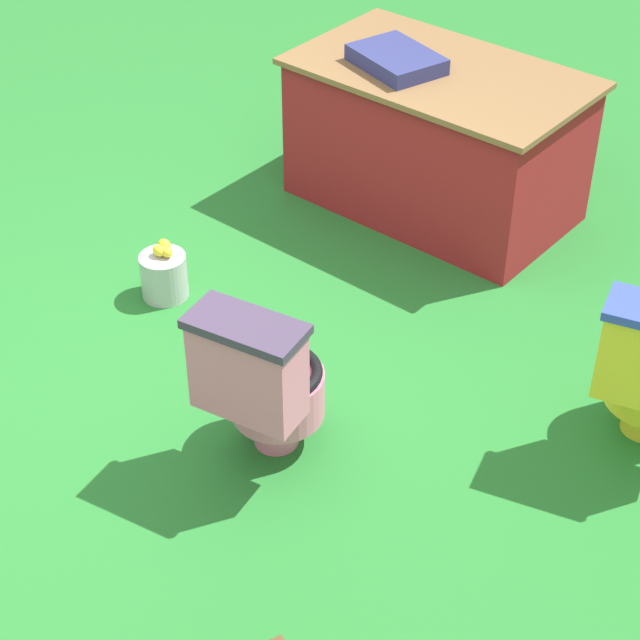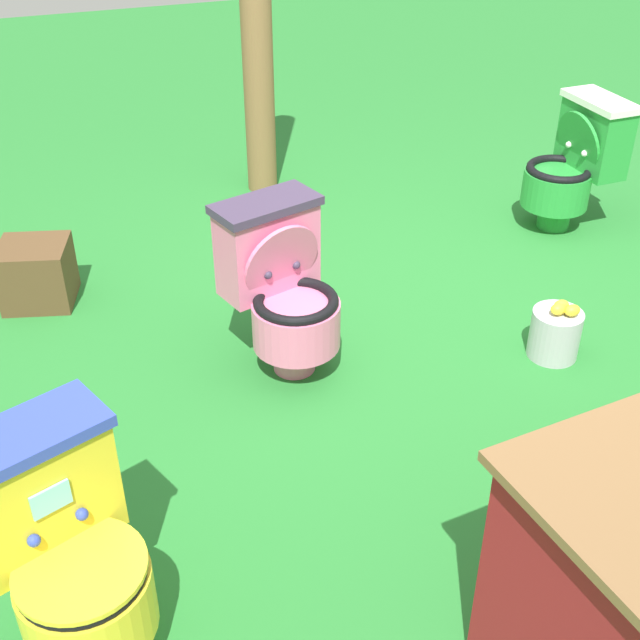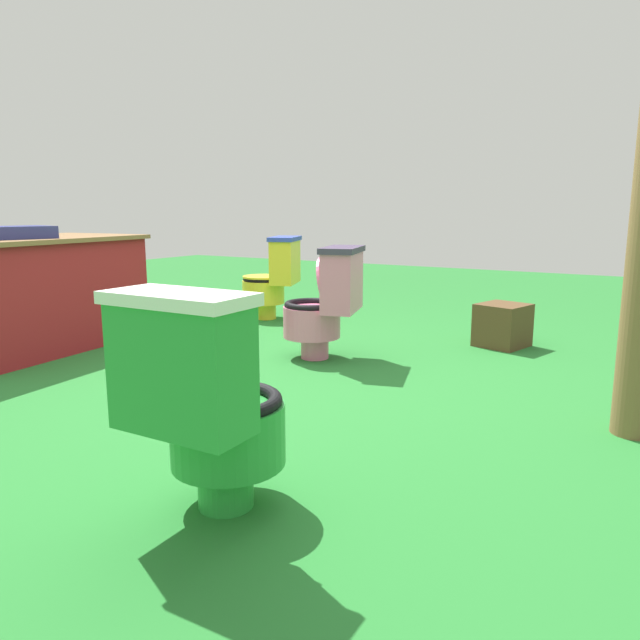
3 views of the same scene
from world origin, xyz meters
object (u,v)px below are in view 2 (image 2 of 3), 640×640
wooden_post (256,25)px  lemon_bucket (555,333)px  small_crate (37,274)px  toilet_yellow (65,550)px  toilet_green (574,163)px  toilet_pink (283,287)px

wooden_post → lemon_bucket: 2.44m
wooden_post → small_crate: size_ratio=6.13×
lemon_bucket → toilet_yellow: bearing=19.6°
toilet_yellow → small_crate: size_ratio=2.25×
toilet_green → small_crate: (2.88, -0.17, -0.22)m
toilet_pink → lemon_bucket: (-1.12, 0.37, -0.26)m
lemon_bucket → toilet_pink: bearing=-18.2°
toilet_yellow → wooden_post: size_ratio=0.37×
small_crate → lemon_bucket: (-2.09, 1.26, -0.03)m
toilet_green → lemon_bucket: size_ratio=2.63×
wooden_post → lemon_bucket: bearing=107.3°
toilet_green → toilet_pink: size_ratio=1.00×
toilet_green → toilet_yellow: same height
toilet_yellow → toilet_pink: size_ratio=1.00×
toilet_pink → small_crate: size_ratio=2.25×
small_crate → toilet_yellow: bearing=89.0°
toilet_pink → small_crate: bearing=-59.1°
toilet_yellow → lemon_bucket: size_ratio=2.63×
toilet_yellow → small_crate: toilet_yellow is taller
toilet_green → toilet_yellow: (2.91, 1.84, -0.00)m
toilet_green → small_crate: size_ratio=2.25×
small_crate → lemon_bucket: bearing=148.9°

